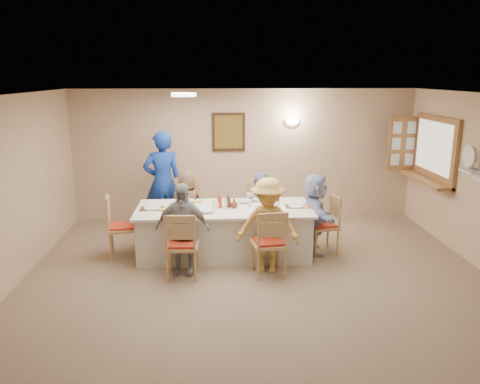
{
  "coord_description": "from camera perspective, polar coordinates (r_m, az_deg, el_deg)",
  "views": [
    {
      "loc": [
        -0.58,
        -5.34,
        2.75
      ],
      "look_at": [
        -0.2,
        1.4,
        1.05
      ],
      "focal_mm": 35.0,
      "sensor_mm": 36.0,
      "label": 1
    }
  ],
  "objects": [
    {
      "name": "ground",
      "position": [
        6.04,
        2.72,
        -12.99
      ],
      "size": [
        7.0,
        7.0,
        0.0
      ],
      "primitive_type": "plane",
      "color": "#8E785B"
    },
    {
      "name": "room_walls",
      "position": [
        5.51,
        2.9,
        1.17
      ],
      "size": [
        7.0,
        7.0,
        7.0
      ],
      "color": "tan",
      "rests_on": "ground"
    },
    {
      "name": "wall_picture",
      "position": [
        8.87,
        -1.41,
        7.32
      ],
      "size": [
        0.62,
        0.05,
        0.72
      ],
      "color": "#432417",
      "rests_on": "room_walls"
    },
    {
      "name": "wall_sconce",
      "position": [
        8.95,
        6.38,
        8.59
      ],
      "size": [
        0.26,
        0.09,
        0.18
      ],
      "primitive_type": "ellipsoid",
      "color": "white",
      "rests_on": "room_walls"
    },
    {
      "name": "ceiling_light",
      "position": [
        6.86,
        -6.88,
        11.69
      ],
      "size": [
        0.36,
        0.36,
        0.05
      ],
      "primitive_type": "cylinder",
      "color": "white",
      "rests_on": "room_walls"
    },
    {
      "name": "serving_hatch",
      "position": [
        8.71,
        22.68,
        4.79
      ],
      "size": [
        0.06,
        1.5,
        1.15
      ],
      "primitive_type": "cube",
      "color": "#9C6738",
      "rests_on": "room_walls"
    },
    {
      "name": "hatch_sill",
      "position": [
        8.75,
        21.65,
        1.41
      ],
      "size": [
        0.3,
        1.5,
        0.05
      ],
      "primitive_type": "cube",
      "color": "#9C6738",
      "rests_on": "room_walls"
    },
    {
      "name": "shutter_door",
      "position": [
        9.29,
        19.23,
        5.61
      ],
      "size": [
        0.55,
        0.04,
        1.0
      ],
      "primitive_type": "cube",
      "color": "#9C6738",
      "rests_on": "room_walls"
    },
    {
      "name": "fan_shelf",
      "position": [
        7.51,
        26.45,
        2.29
      ],
      "size": [
        0.22,
        0.36,
        0.03
      ],
      "primitive_type": "cube",
      "color": "white",
      "rests_on": "room_walls"
    },
    {
      "name": "desk_fan",
      "position": [
        7.47,
        26.38,
        3.42
      ],
      "size": [
        0.3,
        0.3,
        0.28
      ],
      "primitive_type": null,
      "color": "#A5A5A8",
      "rests_on": "fan_shelf"
    },
    {
      "name": "dining_table",
      "position": [
        7.31,
        -1.93,
        -4.79
      ],
      "size": [
        2.69,
        1.14,
        0.76
      ],
      "primitive_type": "cube",
      "color": "silver",
      "rests_on": "ground"
    },
    {
      "name": "chair_back_left",
      "position": [
        8.05,
        -6.36,
        -2.1
      ],
      "size": [
        0.5,
        0.5,
        1.03
      ],
      "primitive_type": null,
      "rotation": [
        0.0,
        0.0,
        0.01
      ],
      "color": "tan",
      "rests_on": "ground"
    },
    {
      "name": "chair_back_right",
      "position": [
        8.07,
        2.19,
        -2.07
      ],
      "size": [
        0.56,
        0.56,
        1.0
      ],
      "primitive_type": null,
      "rotation": [
        0.0,
        0.0,
        -0.18
      ],
      "color": "tan",
      "rests_on": "ground"
    },
    {
      "name": "chair_front_left",
      "position": [
        6.54,
        -7.07,
        -6.29
      ],
      "size": [
        0.48,
        0.48,
        0.96
      ],
      "primitive_type": null,
      "rotation": [
        0.0,
        0.0,
        3.1
      ],
      "color": "tan",
      "rests_on": "ground"
    },
    {
      "name": "chair_front_right",
      "position": [
        6.56,
        3.5,
        -6.06
      ],
      "size": [
        0.52,
        0.52,
        0.97
      ],
      "primitive_type": null,
      "rotation": [
        0.0,
        0.0,
        3.27
      ],
      "color": "tan",
      "rests_on": "ground"
    },
    {
      "name": "chair_left_end",
      "position": [
        7.41,
        -14.04,
        -4.05
      ],
      "size": [
        0.54,
        0.54,
        0.98
      ],
      "primitive_type": null,
      "rotation": [
        0.0,
        0.0,
        1.73
      ],
      "color": "tan",
      "rests_on": "ground"
    },
    {
      "name": "chair_right_end",
      "position": [
        7.48,
        10.05,
        -3.93
      ],
      "size": [
        0.52,
        0.52,
        0.92
      ],
      "primitive_type": null,
      "rotation": [
        0.0,
        0.0,
        -1.38
      ],
      "color": "tan",
      "rests_on": "ground"
    },
    {
      "name": "diner_back_left",
      "position": [
        7.9,
        -6.42,
        -1.67
      ],
      "size": [
        0.66,
        0.49,
        1.22
      ],
      "primitive_type": "imported",
      "rotation": [
        0.0,
        0.0,
        3.06
      ],
      "color": "brown",
      "rests_on": "ground"
    },
    {
      "name": "diner_back_right",
      "position": [
        7.93,
        2.27,
        -1.74
      ],
      "size": [
        0.69,
        0.6,
        1.16
      ],
      "primitive_type": "imported",
      "rotation": [
        0.0,
        0.0,
        3.0
      ],
      "color": "#878DB8",
      "rests_on": "ground"
    },
    {
      "name": "diner_front_left",
      "position": [
        6.59,
        -7.05,
        -4.48
      ],
      "size": [
        0.86,
        0.54,
        1.32
      ],
      "primitive_type": "imported",
      "rotation": [
        0.0,
        0.0,
        -0.15
      ],
      "color": "gray",
      "rests_on": "ground"
    },
    {
      "name": "diner_front_right",
      "position": [
        6.61,
        3.41,
        -4.09
      ],
      "size": [
        1.08,
        0.84,
        1.37
      ],
      "primitive_type": "imported",
      "rotation": [
        0.0,
        0.0,
        -0.19
      ],
      "color": "#DBAF51",
      "rests_on": "ground"
    },
    {
      "name": "diner_right_end",
      "position": [
        7.4,
        9.12,
        -2.63
      ],
      "size": [
        1.2,
        0.42,
        1.28
      ],
      "primitive_type": "imported",
      "rotation": [
        0.0,
        0.0,
        1.55
      ],
      "color": "#9FADD8",
      "rests_on": "ground"
    },
    {
      "name": "caregiver",
      "position": [
        8.32,
        -9.4,
        1.17
      ],
      "size": [
        0.88,
        0.77,
        1.82
      ],
      "primitive_type": "imported",
      "rotation": [
        0.0,
        0.0,
        3.4
      ],
      "color": "navy",
      "rests_on": "ground"
    },
    {
      "name": "placemat_fl",
      "position": [
        6.81,
        -6.94,
        -2.95
      ],
      "size": [
        0.38,
        0.28,
        0.01
      ],
      "primitive_type": "cube",
      "color": "#472B19",
      "rests_on": "dining_table"
    },
    {
      "name": "plate_fl",
      "position": [
        6.8,
        -6.94,
        -2.87
      ],
      "size": [
        0.25,
        0.25,
        0.02
      ],
      "primitive_type": "cylinder",
      "color": "white",
      "rests_on": "dining_table"
    },
    {
      "name": "napkin_fl",
      "position": [
        6.75,
        -5.44,
        -3.0
      ],
      "size": [
        0.15,
        0.15,
        0.01
      ],
      "primitive_type": "cube",
      "color": "gold",
      "rests_on": "dining_table"
    },
    {
      "name": "placemat_fr",
      "position": [
        6.83,
        3.17,
        -2.79
      ],
      "size": [
        0.37,
        0.27,
        0.01
      ],
      "primitive_type": "cube",
      "color": "#472B19",
      "rests_on": "dining_table"
    },
    {
      "name": "plate_fr",
      "position": [
        6.83,
        3.17,
        -2.71
      ],
      "size": [
        0.24,
        0.24,
        0.01
      ],
      "primitive_type": "cylinder",
      "color": "white",
      "rests_on": "dining_table"
    },
    {
      "name": "napkin_fr",
      "position": [
        6.81,
        4.72,
        -2.83
      ],
      "size": [
        0.14,
        0.14,
        0.01
      ],
      "primitive_type": "cube",
      "color": "gold",
      "rests_on": "dining_table"
    },
    {
      "name": "placemat_bl",
      "position": [
        7.61,
        -6.55,
        -1.09
      ],
      "size": [
        0.32,
        0.24,
        0.01
      ],
      "primitive_type": "cube",
      "color": "#472B19",
      "rests_on": "dining_table"
    },
    {
      "name": "plate_bl",
      "position": [
        7.61,
        -6.56,
        -1.02
      ],
      "size": [
        0.25,
        0.25,
        0.02
      ],
      "primitive_type": "cylinder",
      "color": "white",
      "rests_on": "dining_table"
    },
    {
      "name": "napkin_bl",
      "position": [
        7.55,
        -5.21,
        -1.13
      ],
      "size": [
        0.14,
        0.14,
        0.01
      ],
      "primitive_type": "cube",
      "color": "gold",
      "rests_on": "dining_table"
    },
    {
      "name": "placemat_br",
      "position": [
        7.64,
        2.47,
        -0.97
      ],
      "size": [
        0.36,
        0.26,
        0.01
      ],
      "primitive_type": "cube",
      "color": "#472B19",
      "rests_on": "dining_table"
    },
    {
      "name": "plate_br",
      "position": [
        7.63,
        2.47,
        -0.89
      ],
      "size": [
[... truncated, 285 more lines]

